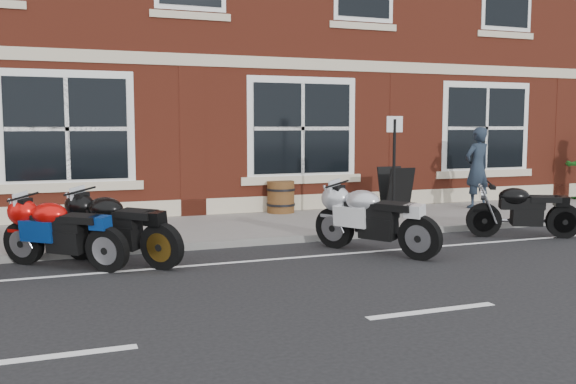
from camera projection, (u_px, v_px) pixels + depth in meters
name	position (u px, v px, depth m)	size (l,w,h in m)	color
ground	(322.00, 258.00, 9.86)	(80.00, 80.00, 0.00)	black
sidewalk	(260.00, 226.00, 12.64)	(30.00, 3.00, 0.12)	slate
kerb	(289.00, 239.00, 11.18)	(30.00, 0.16, 0.12)	slate
moto_sport_red	(63.00, 230.00, 9.17)	(1.67, 1.50, 0.95)	black
moto_sport_black	(119.00, 226.00, 9.43)	(1.60, 1.73, 1.00)	black
moto_sport_silver	(374.00, 217.00, 10.23)	(1.27, 2.02, 1.02)	black
moto_naked_black	(521.00, 209.00, 11.68)	(1.89, 1.02, 0.92)	black
pedestrian_left	(477.00, 168.00, 14.88)	(0.69, 0.45, 1.88)	#1B2532
a_board_sign	(396.00, 190.00, 13.96)	(0.61, 0.41, 1.02)	black
barrel_planter	(281.00, 197.00, 14.13)	(0.63, 0.63, 0.70)	#564217
parking_sign	(394.00, 164.00, 11.92)	(0.29, 0.11, 2.09)	black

